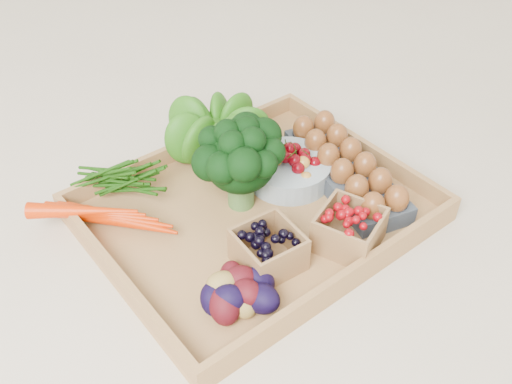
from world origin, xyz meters
TOP-DOWN VIEW (x-y plane):
  - ground at (0.00, 0.00)m, footprint 4.00×4.00m
  - tray at (0.00, 0.00)m, footprint 0.55×0.45m
  - carrots at (-0.22, 0.12)m, footprint 0.19×0.14m
  - lettuce at (0.04, 0.18)m, footprint 0.13×0.13m
  - broccoli at (-0.01, 0.03)m, footprint 0.16×0.16m
  - cherry_bowl at (0.11, 0.03)m, footprint 0.16×0.16m
  - egg_carton at (0.18, -0.04)m, footprint 0.18×0.32m
  - potatoes at (-0.15, -0.14)m, footprint 0.13×0.13m
  - punnet_blackberry at (-0.06, -0.11)m, footprint 0.10×0.10m
  - punnet_raspberry at (0.07, -0.16)m, footprint 0.12×0.12m

SIDE VIEW (x-z plane):
  - ground at x=0.00m, z-range 0.00..0.00m
  - tray at x=0.00m, z-range 0.00..0.01m
  - egg_carton at x=0.18m, z-range 0.01..0.05m
  - cherry_bowl at x=0.11m, z-range 0.01..0.06m
  - carrots at x=-0.22m, z-range 0.01..0.06m
  - punnet_blackberry at x=-0.06m, z-range 0.01..0.08m
  - punnet_raspberry at x=0.07m, z-range 0.01..0.08m
  - potatoes at x=-0.15m, z-range 0.01..0.09m
  - broccoli at x=-0.01m, z-range 0.02..0.14m
  - lettuce at x=0.04m, z-range 0.02..0.15m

